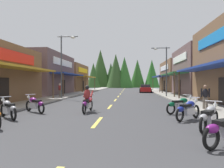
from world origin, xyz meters
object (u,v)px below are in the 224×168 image
at_px(pedestrian_by_shop, 60,89).
at_px(pedestrian_browsing, 205,96).
at_px(motorcycle_parked_right_2, 188,109).
at_px(motorcycle_parked_left_3, 35,104).
at_px(rider_cruising_lead, 88,101).
at_px(streetlamp_right, 163,64).
at_px(motorcycle_parked_right_1, 209,117).
at_px(streetlamp_left, 64,58).
at_px(parked_car_curbside, 145,88).
at_px(motorcycle_parked_right_3, 180,105).
at_px(motorcycle_parked_left_2, 8,108).

xyz_separation_m(pedestrian_by_shop, pedestrian_browsing, (12.64, -9.60, -0.02)).
relative_size(motorcycle_parked_right_2, motorcycle_parked_left_3, 0.92).
distance_m(rider_cruising_lead, pedestrian_browsing, 7.22).
xyz_separation_m(streetlamp_right, motorcycle_parked_right_1, (-1.12, -16.65, -3.41)).
relative_size(streetlamp_left, pedestrian_browsing, 4.19).
relative_size(streetlamp_left, parked_car_curbside, 1.51).
bearing_deg(pedestrian_by_shop, motorcycle_parked_right_1, -104.92).
height_order(streetlamp_left, rider_cruising_lead, streetlamp_left).
relative_size(pedestrian_by_shop, parked_car_curbside, 0.37).
bearing_deg(motorcycle_parked_right_1, motorcycle_parked_right_2, 41.38).
bearing_deg(rider_cruising_lead, motorcycle_parked_left_3, 101.29).
distance_m(rider_cruising_lead, parked_car_curbside, 24.41).
bearing_deg(motorcycle_parked_right_2, streetlamp_left, 84.55).
bearing_deg(pedestrian_browsing, streetlamp_right, 177.77).
relative_size(motorcycle_parked_right_1, rider_cruising_lead, 0.83).
bearing_deg(pedestrian_by_shop, pedestrian_browsing, -88.34).
bearing_deg(motorcycle_parked_right_3, motorcycle_parked_left_2, 161.95).
bearing_deg(parked_car_curbside, pedestrian_browsing, -172.55).
distance_m(streetlamp_left, streetlamp_right, 11.46).
height_order(rider_cruising_lead, pedestrian_browsing, pedestrian_browsing).
distance_m(motorcycle_parked_right_3, pedestrian_browsing, 2.32).
distance_m(streetlamp_right, pedestrian_by_shop, 12.48).
height_order(motorcycle_parked_left_2, rider_cruising_lead, rider_cruising_lead).
xyz_separation_m(motorcycle_parked_right_1, pedestrian_browsing, (1.77, 5.25, 0.42)).
bearing_deg(motorcycle_parked_left_2, pedestrian_browsing, -120.03).
bearing_deg(pedestrian_browsing, streetlamp_left, -129.15).
bearing_deg(rider_cruising_lead, motorcycle_parked_left_2, 129.18).
xyz_separation_m(streetlamp_left, motorcycle_parked_right_1, (9.70, -12.89, -3.80)).
bearing_deg(pedestrian_by_shop, parked_car_curbside, -0.68).
distance_m(motorcycle_parked_left_2, motorcycle_parked_left_3, 2.03).
relative_size(streetlamp_left, motorcycle_parked_left_3, 3.74).
height_order(streetlamp_right, motorcycle_parked_right_1, streetlamp_right).
bearing_deg(streetlamp_left, streetlamp_right, 19.17).
distance_m(motorcycle_parked_left_3, pedestrian_browsing, 10.24).
distance_m(streetlamp_left, parked_car_curbside, 18.12).
bearing_deg(streetlamp_right, pedestrian_by_shop, -171.51).
bearing_deg(parked_car_curbside, rider_cruising_lead, 170.34).
bearing_deg(rider_cruising_lead, streetlamp_left, 28.99).
height_order(motorcycle_parked_right_2, pedestrian_by_shop, pedestrian_by_shop).
height_order(streetlamp_right, pedestrian_browsing, streetlamp_right).
xyz_separation_m(streetlamp_right, pedestrian_browsing, (0.65, -11.40, -2.99)).
bearing_deg(pedestrian_browsing, motorcycle_parked_right_3, -58.62).
bearing_deg(streetlamp_left, motorcycle_parked_left_3, -81.62).
xyz_separation_m(pedestrian_browsing, parked_car_curbside, (-1.90, 22.60, -0.22)).
relative_size(motorcycle_parked_right_3, pedestrian_by_shop, 1.14).
bearing_deg(motorcycle_parked_right_3, pedestrian_browsing, 3.69).
bearing_deg(motorcycle_parked_right_1, motorcycle_parked_left_3, 102.96).
relative_size(streetlamp_left, pedestrian_by_shop, 4.09).
bearing_deg(streetlamp_left, rider_cruising_lead, -63.85).
bearing_deg(streetlamp_right, motorcycle_parked_right_2, -95.09).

